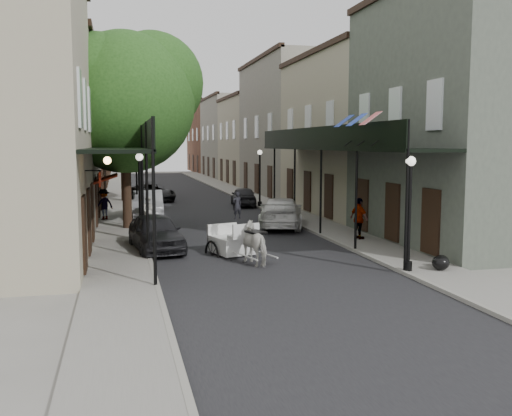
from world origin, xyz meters
TOP-DOWN VIEW (x-y plane):
  - ground at (0.00, 0.00)m, footprint 140.00×140.00m
  - road at (0.00, 20.00)m, footprint 8.00×90.00m
  - sidewalk_left at (-5.00, 20.00)m, footprint 2.20×90.00m
  - sidewalk_right at (5.00, 20.00)m, footprint 2.20×90.00m
  - building_row_left at (-8.60, 30.00)m, footprint 5.00×80.00m
  - building_row_right at (8.60, 30.00)m, footprint 5.00×80.00m
  - gallery_left at (-4.79, 6.98)m, footprint 2.20×18.05m
  - gallery_right at (4.79, 6.98)m, footprint 2.20×18.05m
  - tree_near at (-4.20, 10.18)m, footprint 7.31×6.80m
  - tree_far at (-4.25, 24.18)m, footprint 6.45×6.00m
  - lamppost_right_near at (4.10, -2.00)m, footprint 0.32×0.32m
  - lamppost_left at (-4.10, 6.00)m, footprint 0.32×0.32m
  - lamppost_right_far at (4.10, 18.00)m, footprint 0.32×0.32m
  - horse at (-0.28, 0.70)m, footprint 1.27×1.91m
  - carriage at (-0.94, 2.92)m, footprint 1.92×2.44m
  - pedestrian_walking at (-3.50, 11.28)m, footprint 0.78×0.62m
  - pedestrian_sidewalk_left at (-5.79, 13.36)m, footprint 1.24×1.09m
  - pedestrian_sidewalk_right at (5.08, 4.14)m, footprint 0.74×1.13m
  - car_left_near at (-3.60, 4.00)m, footprint 2.29×4.52m
  - car_left_mid at (-3.39, 14.33)m, footprint 1.80×4.76m
  - car_left_far at (-2.60, 24.00)m, footprint 3.59×5.21m
  - car_right_near at (2.97, 9.00)m, footprint 3.56×5.60m
  - car_right_far at (3.25, 19.17)m, footprint 2.09×4.08m
  - trash_bags at (5.29, -2.03)m, footprint 0.83×0.98m

SIDE VIEW (x-z plane):
  - ground at x=0.00m, z-range 0.00..0.00m
  - road at x=0.00m, z-range 0.00..0.01m
  - sidewalk_left at x=-5.00m, z-range 0.00..0.12m
  - sidewalk_right at x=5.00m, z-range 0.00..0.12m
  - trash_bags at x=5.29m, z-range 0.10..0.58m
  - car_left_far at x=-2.60m, z-range 0.00..1.32m
  - car_right_far at x=3.25m, z-range 0.00..1.33m
  - car_left_near at x=-3.60m, z-range 0.00..1.48m
  - horse at x=-0.28m, z-range 0.00..1.48m
  - car_right_near at x=2.97m, z-range 0.00..1.51m
  - pedestrian_walking at x=-3.50m, z-range 0.00..1.52m
  - car_left_mid at x=-3.39m, z-range 0.00..1.55m
  - pedestrian_sidewalk_left at x=-5.79m, z-range 0.12..1.79m
  - carriage at x=-0.94m, z-range -0.28..2.20m
  - pedestrian_sidewalk_right at x=5.08m, z-range 0.12..1.90m
  - lamppost_right_near at x=4.10m, z-range 0.19..3.90m
  - lamppost_left at x=-4.10m, z-range 0.19..3.90m
  - lamppost_right_far at x=4.10m, z-range 0.19..3.90m
  - gallery_left at x=-4.79m, z-range 1.61..6.49m
  - gallery_right at x=4.79m, z-range 1.61..6.49m
  - building_row_left at x=-8.60m, z-range 0.00..10.50m
  - building_row_right at x=8.60m, z-range 0.00..10.50m
  - tree_far at x=-4.25m, z-range 1.53..10.14m
  - tree_near at x=-4.20m, z-range 1.67..11.30m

